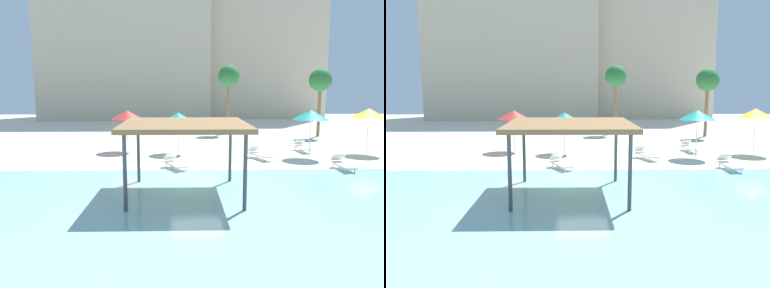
{
  "view_description": "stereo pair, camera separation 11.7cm",
  "coord_description": "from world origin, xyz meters",
  "views": [
    {
      "loc": [
        -0.7,
        -17.44,
        4.29
      ],
      "look_at": [
        -0.18,
        2.0,
        1.3
      ],
      "focal_mm": 35.68,
      "sensor_mm": 36.0,
      "label": 1
    },
    {
      "loc": [
        -0.58,
        -17.45,
        4.29
      ],
      "look_at": [
        -0.18,
        2.0,
        1.3
      ],
      "focal_mm": 35.68,
      "sensor_mm": 36.0,
      "label": 2
    }
  ],
  "objects": [
    {
      "name": "lounge_chair_3",
      "position": [
        3.86,
        4.58,
        0.33
      ],
      "size": [
        1.24,
        1.99,
        0.74
      ],
      "rotation": [
        0.0,
        0.0,
        -1.21
      ],
      "color": "white",
      "rests_on": "ground"
    },
    {
      "name": "beach_umbrella_teal_2",
      "position": [
        6.96,
        4.92,
        2.57
      ],
      "size": [
        2.1,
        2.1,
        2.86
      ],
      "color": "silver",
      "rests_on": "ground"
    },
    {
      "name": "ground_plane",
      "position": [
        0.0,
        0.0,
        0.0
      ],
      "size": [
        80.0,
        80.0,
        0.0
      ],
      "primitive_type": "plane",
      "color": "beige"
    },
    {
      "name": "beach_umbrella_teal_1",
      "position": [
        -0.94,
        6.68,
        2.32
      ],
      "size": [
        1.99,
        1.99,
        2.6
      ],
      "color": "silver",
      "rests_on": "ground"
    },
    {
      "name": "beach_umbrella_red_0",
      "position": [
        -4.26,
        7.49,
        2.39
      ],
      "size": [
        2.09,
        2.09,
        2.69
      ],
      "color": "silver",
      "rests_on": "ground"
    },
    {
      "name": "beach_umbrella_yellow_3",
      "position": [
        11.03,
        6.12,
        2.58
      ],
      "size": [
        2.12,
        2.12,
        2.87
      ],
      "color": "silver",
      "rests_on": "ground"
    },
    {
      "name": "hotel_block_1",
      "position": [
        8.15,
        35.52,
        10.66
      ],
      "size": [
        19.45,
        8.24,
        21.32
      ],
      "primitive_type": "cube",
      "color": "beige",
      "rests_on": "ground"
    },
    {
      "name": "palm_tree_0",
      "position": [
        10.93,
        14.57,
        4.63
      ],
      "size": [
        1.9,
        1.9,
        5.7
      ],
      "color": "brown",
      "rests_on": "ground"
    },
    {
      "name": "lagoon_water",
      "position": [
        0.0,
        -5.25,
        0.02
      ],
      "size": [
        44.0,
        13.5,
        0.04
      ],
      "primitive_type": "cube",
      "color": "#8CC6CC",
      "rests_on": "ground"
    },
    {
      "name": "hotel_block_0",
      "position": [
        -7.79,
        34.47,
        10.66
      ],
      "size": [
        21.29,
        10.23,
        21.31
      ],
      "primitive_type": "cube",
      "color": "beige",
      "rests_on": "ground"
    },
    {
      "name": "shade_pavilion",
      "position": [
        -0.59,
        -2.85,
        2.72
      ],
      "size": [
        4.77,
        4.77,
        2.88
      ],
      "color": "#42474C",
      "rests_on": "ground"
    },
    {
      "name": "lounge_chair_0",
      "position": [
        7.54,
        1.54,
        0.33
      ],
      "size": [
        0.64,
        1.91,
        0.74
      ],
      "rotation": [
        0.0,
        0.0,
        -1.55
      ],
      "color": "white",
      "rests_on": "ground"
    },
    {
      "name": "palm_tree_1",
      "position": [
        3.47,
        16.62,
        5.0
      ],
      "size": [
        1.9,
        1.9,
        6.09
      ],
      "color": "brown",
      "rests_on": "ground"
    },
    {
      "name": "lounge_chair_2",
      "position": [
        -1.09,
        1.98,
        0.33
      ],
      "size": [
        1.31,
        1.98,
        0.74
      ],
      "rotation": [
        0.0,
        0.0,
        -1.16
      ],
      "color": "white",
      "rests_on": "ground"
    },
    {
      "name": "lounge_chair_1",
      "position": [
        7.2,
        7.08,
        0.33
      ],
      "size": [
        0.65,
        1.91,
        0.74
      ],
      "rotation": [
        0.0,
        0.0,
        -1.55
      ],
      "color": "white",
      "rests_on": "ground"
    }
  ]
}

